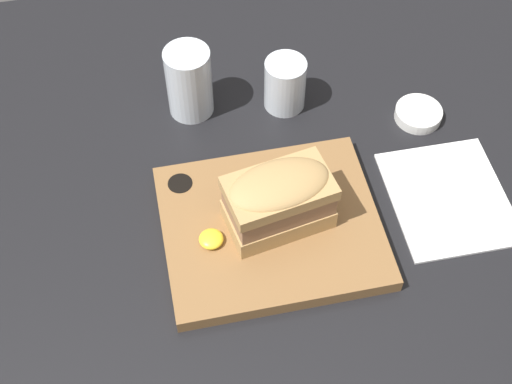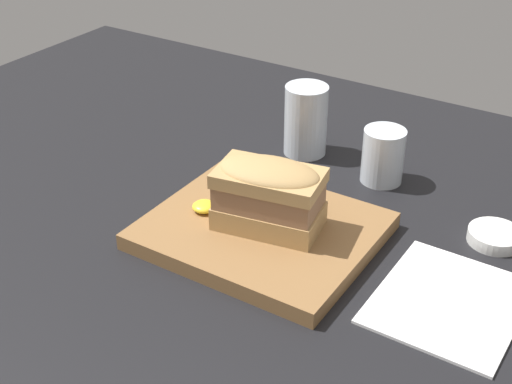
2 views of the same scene
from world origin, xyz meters
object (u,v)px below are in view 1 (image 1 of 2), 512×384
object	(u,v)px
sandwich	(279,198)
wine_glass	(285,86)
serving_board	(270,226)
condiment_dish	(418,114)
water_glass	(189,86)
napkin	(448,198)

from	to	relation	value
sandwich	wine_glass	size ratio (longest dim) A/B	1.76
serving_board	condiment_dish	world-z (taller)	serving_board
serving_board	sandwich	xyz separation A→B (cm)	(1.05, 0.08, 6.12)
water_glass	wine_glass	world-z (taller)	water_glass
wine_glass	water_glass	bearing A→B (deg)	172.51
water_glass	napkin	bearing A→B (deg)	-36.54
water_glass	wine_glass	size ratio (longest dim) A/B	1.36
sandwich	condiment_dish	size ratio (longest dim) A/B	2.06
water_glass	napkin	xyz separation A→B (cm)	(32.75, -24.26, -4.74)
sandwich	napkin	distance (cm)	25.64
condiment_dish	water_glass	bearing A→B (deg)	165.12
water_glass	napkin	size ratio (longest dim) A/B	0.60
napkin	water_glass	bearing A→B (deg)	143.46
wine_glass	napkin	distance (cm)	29.29
wine_glass	condiment_dish	xyz separation A→B (cm)	(19.33, -7.04, -3.00)
serving_board	water_glass	world-z (taller)	water_glass
water_glass	wine_glass	bearing A→B (deg)	-7.49
sandwich	water_glass	size ratio (longest dim) A/B	1.29
sandwich	napkin	size ratio (longest dim) A/B	0.78
serving_board	napkin	world-z (taller)	serving_board
serving_board	wine_glass	bearing A→B (deg)	72.43
condiment_dish	napkin	bearing A→B (deg)	-93.01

